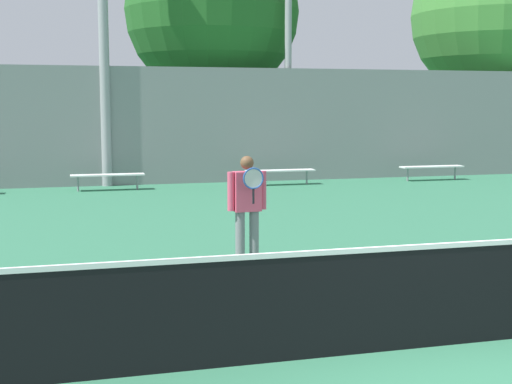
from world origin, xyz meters
TOP-DOWN VIEW (x-y plane):
  - ground_plane at (0.00, 0.00)m, footprint 100.00×100.00m
  - tennis_net at (0.00, 0.00)m, footprint 11.65×0.09m
  - tennis_player at (-0.92, 3.82)m, footprint 0.60×0.42m
  - bench_courtside_far at (7.78, 14.07)m, footprint 2.09×0.40m
  - bench_adjacent_court at (2.75, 14.07)m, footprint 2.10×0.40m
  - bench_by_gate at (-2.32, 14.07)m, footprint 2.04×0.40m
  - light_pole_far_right at (-2.26, 15.22)m, footprint 0.90×0.60m
  - back_fence at (0.00, 15.28)m, footprint 26.49×0.06m
  - tree_green_tall at (12.56, 18.01)m, footprint 6.46×6.46m
  - tree_green_broad at (1.56, 18.17)m, footprint 5.93×5.93m

SIDE VIEW (x-z plane):
  - ground_plane at x=0.00m, z-range 0.00..0.00m
  - bench_by_gate at x=-2.32m, z-range 0.19..0.65m
  - bench_courtside_far at x=7.78m, z-range 0.19..0.65m
  - bench_adjacent_court at x=2.75m, z-range 0.19..0.65m
  - tennis_net at x=0.00m, z-range 0.01..1.06m
  - tennis_player at x=-0.92m, z-range 0.12..1.78m
  - back_fence at x=0.00m, z-range 0.00..3.52m
  - light_pole_far_right at x=-2.26m, z-range 0.62..9.45m
  - tree_green_broad at x=1.56m, z-range 1.28..9.80m
  - tree_green_tall at x=12.56m, z-range 1.25..10.23m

